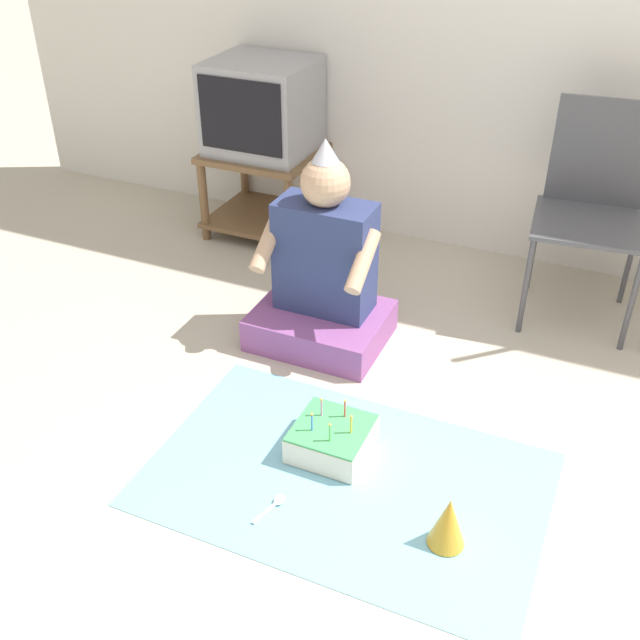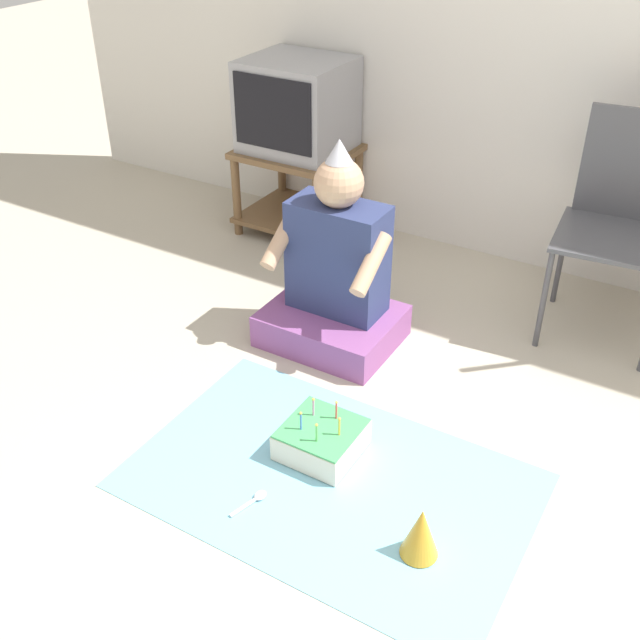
{
  "view_description": "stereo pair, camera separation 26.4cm",
  "coord_description": "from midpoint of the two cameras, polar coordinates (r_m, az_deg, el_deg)",
  "views": [
    {
      "loc": [
        0.14,
        -1.53,
        1.79
      ],
      "look_at": [
        -0.76,
        0.5,
        0.35
      ],
      "focal_mm": 42.0,
      "sensor_mm": 36.0,
      "label": 1
    },
    {
      "loc": [
        0.38,
        -1.4,
        1.79
      ],
      "look_at": [
        -0.76,
        0.5,
        0.35
      ],
      "focal_mm": 42.0,
      "sensor_mm": 36.0,
      "label": 2
    }
  ],
  "objects": [
    {
      "name": "birthday_cake",
      "position": [
        2.58,
        -2.05,
        -9.12
      ],
      "size": [
        0.25,
        0.25,
        0.18
      ],
      "color": "#F4E0C6",
      "rests_on": "party_cloth"
    },
    {
      "name": "plastic_spoon_near",
      "position": [
        2.45,
        -6.54,
        -13.8
      ],
      "size": [
        0.06,
        0.14,
        0.01
      ],
      "color": "white",
      "rests_on": "party_cloth"
    },
    {
      "name": "tv_stand",
      "position": [
        3.96,
        -6.16,
        10.22
      ],
      "size": [
        0.55,
        0.49,
        0.45
      ],
      "color": "brown",
      "rests_on": "ground_plane"
    },
    {
      "name": "ground_plane",
      "position": [
        2.33,
        9.3,
        -17.87
      ],
      "size": [
        16.0,
        16.0,
        0.0
      ],
      "primitive_type": "plane",
      "color": "#BCB29E"
    },
    {
      "name": "folding_chair",
      "position": [
        3.29,
        18.02,
        8.74
      ],
      "size": [
        0.49,
        0.47,
        0.91
      ],
      "color": "#4C4C51",
      "rests_on": "ground_plane"
    },
    {
      "name": "party_cloth",
      "position": [
        2.52,
        -1.09,
        -12.13
      ],
      "size": [
        1.29,
        0.83,
        0.01
      ],
      "color": "#7FC6E0",
      "rests_on": "ground_plane"
    },
    {
      "name": "person_seated",
      "position": [
        3.02,
        -2.28,
        3.13
      ],
      "size": [
        0.53,
        0.43,
        0.86
      ],
      "color": "#8C4C8C",
      "rests_on": "ground_plane"
    },
    {
      "name": "party_hat_blue",
      "position": [
        2.28,
        6.4,
        -15.16
      ],
      "size": [
        0.12,
        0.12,
        0.18
      ],
      "color": "gold",
      "rests_on": "party_cloth"
    },
    {
      "name": "tv",
      "position": [
        3.83,
        -6.48,
        15.83
      ],
      "size": [
        0.49,
        0.45,
        0.44
      ],
      "color": "#99999E",
      "rests_on": "tv_stand"
    }
  ]
}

